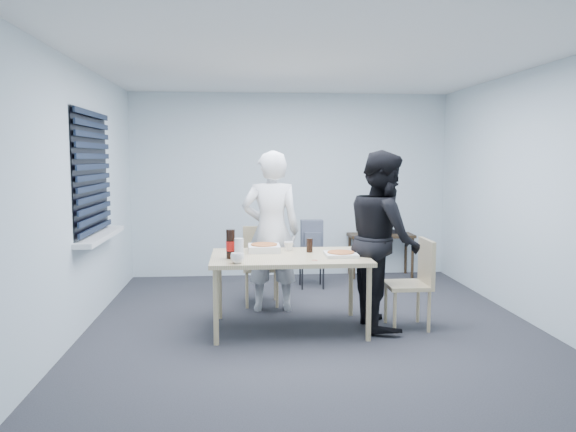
{
  "coord_description": "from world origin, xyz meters",
  "views": [
    {
      "loc": [
        -0.71,
        -5.5,
        1.7
      ],
      "look_at": [
        -0.24,
        0.1,
        1.11
      ],
      "focal_mm": 35.0,
      "sensor_mm": 36.0,
      "label": 1
    }
  ],
  "objects": [
    {
      "name": "rubber_band",
      "position": [
        -0.03,
        -0.39,
        0.74
      ],
      "size": [
        0.06,
        0.06,
        0.0
      ],
      "primitive_type": "torus",
      "rotation": [
        0.0,
        0.0,
        0.27
      ],
      "color": "red",
      "rests_on": "dining_table"
    },
    {
      "name": "plastic_cups",
      "position": [
        -0.73,
        -0.29,
        0.84
      ],
      "size": [
        0.1,
        0.1,
        0.2
      ],
      "primitive_type": "cylinder",
      "rotation": [
        0.0,
        0.0,
        0.16
      ],
      "color": "silver",
      "rests_on": "dining_table"
    },
    {
      "name": "soda_bottle",
      "position": [
        -0.81,
        -0.22,
        0.88
      ],
      "size": [
        0.09,
        0.09,
        0.28
      ],
      "rotation": [
        0.0,
        0.0,
        -0.2
      ],
      "color": "black",
      "rests_on": "dining_table"
    },
    {
      "name": "chair_far",
      "position": [
        -0.48,
        0.97,
        0.51
      ],
      "size": [
        0.42,
        0.42,
        0.89
      ],
      "color": "#CFB08C",
      "rests_on": "ground"
    },
    {
      "name": "person_black",
      "position": [
        0.71,
        -0.05,
        0.89
      ],
      "size": [
        0.47,
        0.86,
        1.77
      ],
      "primitive_type": "imported",
      "rotation": [
        0.0,
        0.0,
        1.57
      ],
      "color": "black",
      "rests_on": "ground"
    },
    {
      "name": "papers",
      "position": [
        1.12,
        2.29,
        0.61
      ],
      "size": [
        0.26,
        0.32,
        0.0
      ],
      "primitive_type": "cube",
      "rotation": [
        0.0,
        0.0,
        -0.15
      ],
      "color": "white",
      "rests_on": "side_table"
    },
    {
      "name": "mug_b",
      "position": [
        -0.22,
        0.19,
        0.79
      ],
      "size": [
        0.1,
        0.1,
        0.09
      ],
      "primitive_type": "imported",
      "color": "white",
      "rests_on": "dining_table"
    },
    {
      "name": "room",
      "position": [
        -2.2,
        0.4,
        1.44
      ],
      "size": [
        5.0,
        5.0,
        5.0
      ],
      "color": "#2A2A2F",
      "rests_on": "ground"
    },
    {
      "name": "dining_table",
      "position": [
        -0.24,
        -0.09,
        0.68
      ],
      "size": [
        1.52,
        0.97,
        0.74
      ],
      "color": "#CFB08C",
      "rests_on": "ground"
    },
    {
      "name": "mug_a",
      "position": [
        -0.74,
        -0.47,
        0.79
      ],
      "size": [
        0.17,
        0.17,
        0.1
      ],
      "primitive_type": "imported",
      "rotation": [
        0.0,
        0.0,
        0.52
      ],
      "color": "white",
      "rests_on": "dining_table"
    },
    {
      "name": "chair_right",
      "position": [
        1.02,
        -0.14,
        0.51
      ],
      "size": [
        0.42,
        0.42,
        0.89
      ],
      "color": "#CFB08C",
      "rests_on": "ground"
    },
    {
      "name": "pizza_box_a",
      "position": [
        -0.48,
        0.15,
        0.78
      ],
      "size": [
        0.32,
        0.32,
        0.08
      ],
      "rotation": [
        0.0,
        0.0,
        -0.32
      ],
      "color": "white",
      "rests_on": "dining_table"
    },
    {
      "name": "stool",
      "position": [
        0.21,
        1.68,
        0.38
      ],
      "size": [
        0.35,
        0.35,
        0.49
      ],
      "color": "black",
      "rests_on": "ground"
    },
    {
      "name": "side_table",
      "position": [
        1.27,
        2.28,
        0.53
      ],
      "size": [
        0.92,
        0.41,
        0.61
      ],
      "color": "#372615",
      "rests_on": "ground"
    },
    {
      "name": "person_white",
      "position": [
        -0.38,
        0.63,
        0.89
      ],
      "size": [
        0.65,
        0.42,
        1.77
      ],
      "primitive_type": "imported",
      "rotation": [
        0.0,
        0.0,
        3.14
      ],
      "color": "silver",
      "rests_on": "ground"
    },
    {
      "name": "pizza_box_b",
      "position": [
        0.26,
        -0.18,
        0.76
      ],
      "size": [
        0.31,
        0.31,
        0.04
      ],
      "rotation": [
        0.0,
        0.0,
        -0.04
      ],
      "color": "white",
      "rests_on": "dining_table"
    },
    {
      "name": "black_box",
      "position": [
        1.49,
        2.32,
        0.64
      ],
      "size": [
        0.15,
        0.13,
        0.06
      ],
      "primitive_type": "cube",
      "rotation": [
        0.0,
        0.0,
        -0.33
      ],
      "color": "black",
      "rests_on": "side_table"
    },
    {
      "name": "cola_glass",
      "position": [
        -0.02,
        0.07,
        0.81
      ],
      "size": [
        0.08,
        0.08,
        0.14
      ],
      "primitive_type": "cylinder",
      "rotation": [
        0.0,
        0.0,
        0.2
      ],
      "color": "black",
      "rests_on": "dining_table"
    },
    {
      "name": "backpack",
      "position": [
        0.21,
        1.67,
        0.68
      ],
      "size": [
        0.28,
        0.21,
        0.4
      ],
      "rotation": [
        0.0,
        0.0,
        0.08
      ],
      "color": "slate",
      "rests_on": "stool"
    }
  ]
}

